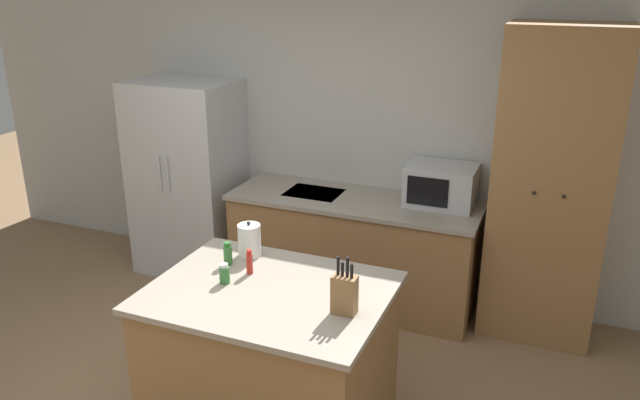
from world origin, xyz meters
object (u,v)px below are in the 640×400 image
at_px(spice_bottle_tall_dark, 249,263).
at_px(spice_bottle_short_red, 224,274).
at_px(knife_block, 344,294).
at_px(microwave, 441,185).
at_px(refrigerator, 188,178).
at_px(spice_bottle_amber_oil, 228,254).
at_px(pantry_cabinet, 550,189).
at_px(kettle, 249,240).

bearing_deg(spice_bottle_tall_dark, spice_bottle_short_red, -115.07).
bearing_deg(knife_block, microwave, 87.14).
distance_m(refrigerator, spice_bottle_tall_dark, 2.13).
height_order(refrigerator, spice_bottle_amber_oil, refrigerator).
xyz_separation_m(refrigerator, spice_bottle_amber_oil, (1.28, -1.49, 0.13)).
bearing_deg(spice_bottle_tall_dark, knife_block, -17.72).
height_order(spice_bottle_tall_dark, spice_bottle_short_red, spice_bottle_tall_dark).
xyz_separation_m(refrigerator, pantry_cabinet, (2.99, 0.07, 0.27)).
bearing_deg(spice_bottle_tall_dark, microwave, 65.59).
distance_m(refrigerator, knife_block, 2.76).
xyz_separation_m(microwave, spice_bottle_amber_oil, (-0.93, -1.60, -0.05)).
relative_size(microwave, spice_bottle_short_red, 4.37).
xyz_separation_m(pantry_cabinet, spice_bottle_short_red, (-1.61, -1.77, -0.15)).
relative_size(spice_bottle_tall_dark, spice_bottle_short_red, 1.25).
height_order(pantry_cabinet, knife_block, pantry_cabinet).
bearing_deg(pantry_cabinet, microwave, 176.48).
relative_size(knife_block, spice_bottle_short_red, 2.68).
distance_m(knife_block, spice_bottle_short_red, 0.74).
bearing_deg(refrigerator, kettle, -44.81).
bearing_deg(kettle, spice_bottle_short_red, -83.76).
height_order(pantry_cabinet, spice_bottle_tall_dark, pantry_cabinet).
distance_m(refrigerator, spice_bottle_short_red, 2.20).
bearing_deg(refrigerator, spice_bottle_amber_oil, -49.30).
bearing_deg(spice_bottle_amber_oil, spice_bottle_short_red, -64.36).
bearing_deg(knife_block, refrigerator, 140.32).
distance_m(spice_bottle_tall_dark, spice_bottle_amber_oil, 0.18).
distance_m(spice_bottle_tall_dark, kettle, 0.24).
bearing_deg(pantry_cabinet, knife_block, -115.55).
xyz_separation_m(pantry_cabinet, spice_bottle_amber_oil, (-1.71, -1.56, -0.14)).
bearing_deg(pantry_cabinet, kettle, -139.58).
relative_size(microwave, spice_bottle_tall_dark, 3.48).
xyz_separation_m(spice_bottle_short_red, kettle, (-0.04, 0.37, 0.05)).
xyz_separation_m(spice_bottle_tall_dark, kettle, (-0.11, 0.21, 0.03)).
relative_size(refrigerator, knife_block, 5.44).
relative_size(pantry_cabinet, spice_bottle_short_red, 19.21).
xyz_separation_m(pantry_cabinet, spice_bottle_tall_dark, (-1.53, -1.61, -0.14)).
xyz_separation_m(refrigerator, kettle, (1.34, -1.34, 0.17)).
bearing_deg(spice_bottle_amber_oil, spice_bottle_tall_dark, -17.62).
relative_size(knife_block, spice_bottle_amber_oil, 2.21).
height_order(refrigerator, microwave, refrigerator).
height_order(pantry_cabinet, spice_bottle_short_red, pantry_cabinet).
distance_m(pantry_cabinet, knife_block, 2.02).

